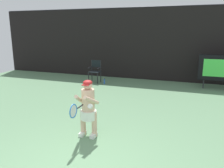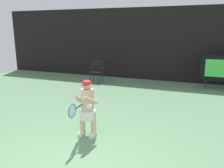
{
  "view_description": "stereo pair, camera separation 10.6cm",
  "coord_description": "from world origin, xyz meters",
  "views": [
    {
      "loc": [
        1.82,
        -3.13,
        2.55
      ],
      "look_at": [
        -0.27,
        2.75,
        1.05
      ],
      "focal_mm": 36.44,
      "sensor_mm": 36.0,
      "label": 1
    },
    {
      "loc": [
        1.92,
        -3.1,
        2.55
      ],
      "look_at": [
        -0.27,
        2.75,
        1.05
      ],
      "focal_mm": 36.44,
      "sensor_mm": 36.0,
      "label": 2
    }
  ],
  "objects": [
    {
      "name": "backdrop_screen",
      "position": [
        0.0,
        8.5,
        1.81
      ],
      "size": [
        18.0,
        0.12,
        3.66
      ],
      "color": "black",
      "rests_on": "ground"
    },
    {
      "name": "umpire_chair",
      "position": [
        -2.64,
        6.96,
        0.62
      ],
      "size": [
        0.52,
        0.44,
        1.08
      ],
      "color": "black",
      "rests_on": "ground"
    },
    {
      "name": "water_bottle",
      "position": [
        -2.09,
        6.78,
        0.12
      ],
      "size": [
        0.07,
        0.07,
        0.27
      ],
      "color": "blue",
      "rests_on": "ground"
    },
    {
      "name": "tennis_player",
      "position": [
        -0.45,
        1.54,
        0.75
      ],
      "size": [
        0.53,
        0.61,
        1.4
      ],
      "color": "white",
      "rests_on": "ground"
    },
    {
      "name": "tennis_racket",
      "position": [
        -0.48,
        0.91,
        0.87
      ],
      "size": [
        0.03,
        0.6,
        0.31
      ],
      "rotation": [
        0.0,
        0.0,
        -0.04
      ],
      "color": "black"
    }
  ]
}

